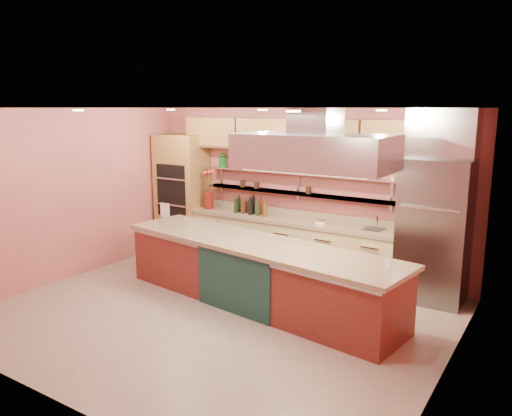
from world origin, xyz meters
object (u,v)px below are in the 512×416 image
Objects in this scene: island at (256,273)px; kitchen_scale at (321,221)px; green_canister at (277,166)px; copper_kettle at (241,164)px; refrigerator at (434,231)px; flower_vase at (209,200)px.

island is 30.05× the size of kitchen_scale.
island is 24.65× the size of green_canister.
island is at bearing -50.47° from copper_kettle.
copper_kettle reaches higher than kitchen_scale.
green_canister is at bearing 118.72° from island.
kitchen_scale is 0.76× the size of copper_kettle.
refrigerator reaches higher than copper_kettle.
copper_kettle is (0.59, 0.22, 0.70)m from flower_vase.
kitchen_scale is 1.30m from green_canister.
green_canister reaches higher than kitchen_scale.
copper_kettle is at bearing -164.66° from kitchen_scale.
refrigerator reaches higher than island.
green_canister is at bearing 175.25° from refrigerator.
kitchen_scale is (-1.79, 0.01, -0.08)m from refrigerator.
refrigerator is at bearing -3.72° from copper_kettle.
green_canister is at bearing 9.19° from flower_vase.
green_canister is (0.77, 0.00, 0.01)m from copper_kettle.
green_canister is (-2.77, 0.23, 0.75)m from refrigerator.
refrigerator is 11.71× the size of green_canister.
copper_kettle reaches higher than flower_vase.
island is (-2.11, -1.51, -0.59)m from refrigerator.
refrigerator is at bearing -0.14° from flower_vase.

